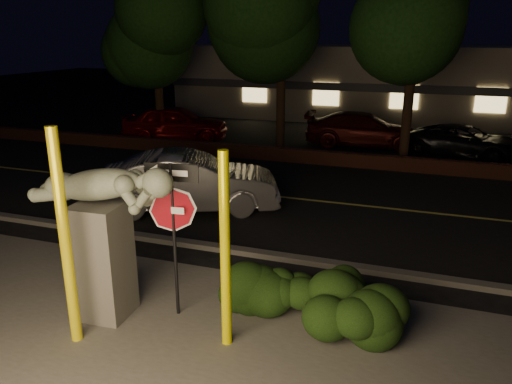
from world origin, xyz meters
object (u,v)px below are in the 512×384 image
yellow_pole_right (225,253)px  parked_car_darkred (364,130)px  parked_car_red (175,123)px  yellow_pole_left (65,240)px  sculpture (102,225)px  silver_sedan (189,182)px  signpost (173,210)px  parked_car_dark (464,141)px

yellow_pole_right → parked_car_darkred: yellow_pole_right is taller
parked_car_darkred → parked_car_red: bearing=94.1°
yellow_pole_left → parked_car_red: bearing=112.2°
sculpture → silver_sedan: 5.51m
signpost → parked_car_darkred: (1.17, 14.74, -1.18)m
parked_car_dark → parked_car_darkred: bearing=95.6°
yellow_pole_right → silver_sedan: yellow_pole_right is taller
yellow_pole_right → signpost: bearing=155.2°
sculpture → parked_car_red: size_ratio=0.57×
signpost → parked_car_darkred: bearing=78.9°
parked_car_red → parked_car_darkred: bearing=-97.1°
yellow_pole_right → sculpture: yellow_pole_right is taller
yellow_pole_left → parked_car_red: 15.63m
sculpture → parked_car_dark: bearing=63.8°
signpost → parked_car_dark: (5.16, 14.12, -1.29)m
signpost → parked_car_dark: bearing=63.4°
silver_sedan → parked_car_red: (-4.84, 8.32, 0.00)m
signpost → yellow_pole_left: bearing=-140.3°
sculpture → parked_car_red: bearing=110.6°
silver_sedan → parked_car_dark: silver_sedan is taller
yellow_pole_left → parked_car_dark: size_ratio=0.78×
signpost → sculpture: sculpture is taller
yellow_pole_left → sculpture: (0.07, 0.80, -0.04)m
yellow_pole_right → parked_car_dark: size_ratio=0.70×
yellow_pole_left → silver_sedan: yellow_pole_left is taller
signpost → parked_car_dark: size_ratio=0.61×
yellow_pole_left → parked_car_darkred: (2.32, 15.94, -0.98)m
silver_sedan → parked_car_dark: (7.36, 9.20, -0.19)m
sculpture → parked_car_red: sculpture is taller
parked_car_red → parked_car_darkred: (8.21, 1.50, -0.08)m
silver_sedan → parked_car_darkred: silver_sedan is taller
sculpture → parked_car_darkred: bearing=78.6°
silver_sedan → parked_car_dark: size_ratio=1.10×
yellow_pole_right → parked_car_dark: bearing=74.6°
silver_sedan → parked_car_dark: 11.78m
yellow_pole_right → parked_car_red: (-8.16, 13.76, -0.75)m
signpost → sculpture: 1.18m
parked_car_red → parked_car_darkred: size_ratio=0.95×
yellow_pole_left → parked_car_red: (-5.89, 14.45, -0.90)m
yellow_pole_left → silver_sedan: size_ratio=0.71×
signpost → parked_car_red: bearing=111.5°
yellow_pole_left → yellow_pole_right: bearing=16.8°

